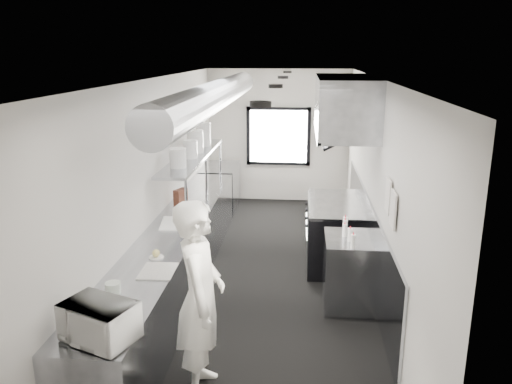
% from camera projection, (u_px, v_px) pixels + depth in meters
% --- Properties ---
extents(floor, '(3.00, 8.00, 0.01)m').
position_uv_depth(floor, '(264.00, 277.00, 7.32)').
color(floor, black).
rests_on(floor, ground).
extents(ceiling, '(3.00, 8.00, 0.01)m').
position_uv_depth(ceiling, '(264.00, 79.00, 6.57)').
color(ceiling, silver).
rests_on(ceiling, wall_back).
extents(wall_back, '(3.00, 0.02, 2.80)m').
position_uv_depth(wall_back, '(278.00, 136.00, 10.79)').
color(wall_back, '#BAB8B1').
rests_on(wall_back, floor).
extents(wall_front, '(3.00, 0.02, 2.80)m').
position_uv_depth(wall_front, '(214.00, 346.00, 3.11)').
color(wall_front, '#BAB8B1').
rests_on(wall_front, floor).
extents(wall_left, '(0.02, 8.00, 2.80)m').
position_uv_depth(wall_left, '(157.00, 181.00, 7.08)').
color(wall_left, '#BAB8B1').
rests_on(wall_left, floor).
extents(wall_right, '(0.02, 8.00, 2.80)m').
position_uv_depth(wall_right, '(375.00, 186.00, 6.81)').
color(wall_right, '#BAB8B1').
rests_on(wall_right, floor).
extents(wall_cladding, '(0.03, 5.50, 1.10)m').
position_uv_depth(wall_cladding, '(367.00, 237.00, 7.33)').
color(wall_cladding, gray).
rests_on(wall_cladding, wall_right).
extents(hvac_duct, '(0.40, 6.40, 0.40)m').
position_uv_depth(hvac_duct, '(217.00, 95.00, 7.09)').
color(hvac_duct, '#9A9CA2').
rests_on(hvac_duct, ceiling).
extents(service_window, '(1.36, 0.05, 1.25)m').
position_uv_depth(service_window, '(278.00, 136.00, 10.75)').
color(service_window, white).
rests_on(service_window, wall_back).
extents(exhaust_hood, '(0.81, 2.20, 0.88)m').
position_uv_depth(exhaust_hood, '(344.00, 106.00, 7.26)').
color(exhaust_hood, gray).
rests_on(exhaust_hood, ceiling).
extents(prep_counter, '(0.70, 6.00, 0.90)m').
position_uv_depth(prep_counter, '(176.00, 259.00, 6.82)').
color(prep_counter, gray).
rests_on(prep_counter, floor).
extents(pass_shelf, '(0.45, 3.00, 0.68)m').
position_uv_depth(pass_shelf, '(193.00, 157.00, 7.98)').
color(pass_shelf, gray).
rests_on(pass_shelf, prep_counter).
extents(range, '(0.88, 1.60, 0.94)m').
position_uv_depth(range, '(335.00, 232.00, 7.78)').
color(range, black).
rests_on(range, floor).
extents(bottle_station, '(0.65, 0.80, 0.90)m').
position_uv_depth(bottle_station, '(350.00, 271.00, 6.43)').
color(bottle_station, gray).
rests_on(bottle_station, floor).
extents(far_work_table, '(0.70, 1.20, 0.90)m').
position_uv_depth(far_work_table, '(220.00, 188.00, 10.37)').
color(far_work_table, gray).
rests_on(far_work_table, floor).
extents(notice_sheet_a, '(0.02, 0.28, 0.38)m').
position_uv_depth(notice_sheet_a, '(388.00, 196.00, 5.61)').
color(notice_sheet_a, silver).
rests_on(notice_sheet_a, wall_right).
extents(notice_sheet_b, '(0.02, 0.28, 0.38)m').
position_uv_depth(notice_sheet_b, '(393.00, 209.00, 5.29)').
color(notice_sheet_b, silver).
rests_on(notice_sheet_b, wall_right).
extents(line_cook, '(0.54, 0.75, 1.89)m').
position_uv_depth(line_cook, '(200.00, 299.00, 4.67)').
color(line_cook, white).
rests_on(line_cook, floor).
extents(microwave, '(0.64, 0.57, 0.32)m').
position_uv_depth(microwave, '(99.00, 322.00, 4.05)').
color(microwave, white).
rests_on(microwave, prep_counter).
extents(deli_tub_a, '(0.13, 0.13, 0.09)m').
position_uv_depth(deli_tub_a, '(105.00, 301.00, 4.62)').
color(deli_tub_a, beige).
rests_on(deli_tub_a, prep_counter).
extents(deli_tub_b, '(0.17, 0.17, 0.11)m').
position_uv_depth(deli_tub_b, '(113.00, 288.00, 4.86)').
color(deli_tub_b, beige).
rests_on(deli_tub_b, prep_counter).
extents(newspaper, '(0.37, 0.45, 0.01)m').
position_uv_depth(newspaper, '(158.00, 271.00, 5.35)').
color(newspaper, silver).
rests_on(newspaper, prep_counter).
extents(small_plate, '(0.22, 0.22, 0.01)m').
position_uv_depth(small_plate, '(156.00, 257.00, 5.70)').
color(small_plate, silver).
rests_on(small_plate, prep_counter).
extents(pastry, '(0.09, 0.09, 0.09)m').
position_uv_depth(pastry, '(156.00, 253.00, 5.69)').
color(pastry, '#D8C971').
rests_on(pastry, small_plate).
extents(cutting_board, '(0.50, 0.62, 0.02)m').
position_uv_depth(cutting_board, '(177.00, 223.00, 6.83)').
color(cutting_board, white).
rests_on(cutting_board, prep_counter).
extents(knife_block, '(0.19, 0.25, 0.25)m').
position_uv_depth(knife_block, '(181.00, 197.00, 7.63)').
color(knife_block, brown).
rests_on(knife_block, prep_counter).
extents(plate_stack_a, '(0.24, 0.24, 0.27)m').
position_uv_depth(plate_stack_a, '(178.00, 158.00, 7.08)').
color(plate_stack_a, silver).
rests_on(plate_stack_a, pass_shelf).
extents(plate_stack_b, '(0.25, 0.25, 0.28)m').
position_uv_depth(plate_stack_b, '(190.00, 149.00, 7.70)').
color(plate_stack_b, silver).
rests_on(plate_stack_b, pass_shelf).
extents(plate_stack_c, '(0.29, 0.29, 0.36)m').
position_uv_depth(plate_stack_c, '(195.00, 141.00, 8.12)').
color(plate_stack_c, silver).
rests_on(plate_stack_c, pass_shelf).
extents(plate_stack_d, '(0.33, 0.33, 0.40)m').
position_uv_depth(plate_stack_d, '(203.00, 134.00, 8.70)').
color(plate_stack_d, silver).
rests_on(plate_stack_d, pass_shelf).
extents(squeeze_bottle_a, '(0.07, 0.07, 0.17)m').
position_uv_depth(squeeze_bottle_a, '(353.00, 241.00, 5.96)').
color(squeeze_bottle_a, white).
rests_on(squeeze_bottle_a, bottle_station).
extents(squeeze_bottle_b, '(0.07, 0.07, 0.16)m').
position_uv_depth(squeeze_bottle_b, '(350.00, 235.00, 6.19)').
color(squeeze_bottle_b, white).
rests_on(squeeze_bottle_b, bottle_station).
extents(squeeze_bottle_c, '(0.06, 0.06, 0.16)m').
position_uv_depth(squeeze_bottle_c, '(345.00, 230.00, 6.34)').
color(squeeze_bottle_c, white).
rests_on(squeeze_bottle_c, bottle_station).
extents(squeeze_bottle_d, '(0.07, 0.07, 0.18)m').
position_uv_depth(squeeze_bottle_d, '(345.00, 226.00, 6.46)').
color(squeeze_bottle_d, white).
rests_on(squeeze_bottle_d, bottle_station).
extents(squeeze_bottle_e, '(0.07, 0.07, 0.18)m').
position_uv_depth(squeeze_bottle_e, '(345.00, 224.00, 6.56)').
color(squeeze_bottle_e, white).
rests_on(squeeze_bottle_e, bottle_station).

